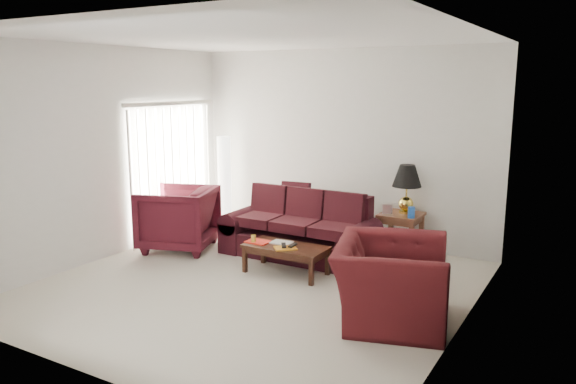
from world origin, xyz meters
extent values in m
plane|color=beige|center=(0.00, 0.00, 0.00)|extent=(5.00, 5.00, 0.00)
cube|color=silver|center=(-2.42, 1.30, 1.08)|extent=(0.10, 2.00, 2.16)
cube|color=black|center=(-0.54, 2.01, 0.73)|extent=(0.48, 0.28, 0.47)
cube|color=white|center=(0.97, 2.04, 0.70)|extent=(0.15, 0.10, 0.14)
cylinder|color=blue|center=(1.35, 1.96, 0.70)|extent=(0.13, 0.13, 0.16)
cube|color=#AEAFB2|center=(1.01, 2.39, 0.71)|extent=(0.20, 0.22, 0.06)
imported|color=#3E0E18|center=(-1.86, 0.76, 0.48)|extent=(1.33, 1.31, 0.95)
imported|color=#3F0E12|center=(1.80, -0.09, 0.42)|extent=(1.46, 1.57, 0.85)
cube|color=red|center=(-0.30, 0.56, 0.39)|extent=(0.31, 0.23, 0.02)
cube|color=silver|center=(-0.01, 0.69, 0.39)|extent=(0.28, 0.21, 0.02)
cube|color=#BD7216|center=(0.16, 0.50, 0.39)|extent=(0.35, 0.34, 0.02)
cube|color=black|center=(0.12, 0.53, 0.41)|extent=(0.15, 0.19, 0.02)
cube|color=black|center=(0.22, 0.59, 0.41)|extent=(0.07, 0.19, 0.02)
cylinder|color=gold|center=(-0.33, 0.50, 0.44)|extent=(0.07, 0.07, 0.11)
camera|label=1|loc=(3.69, -5.49, 2.49)|focal=35.00mm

